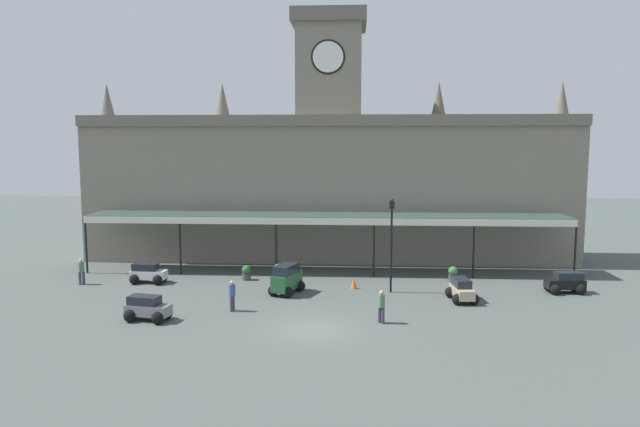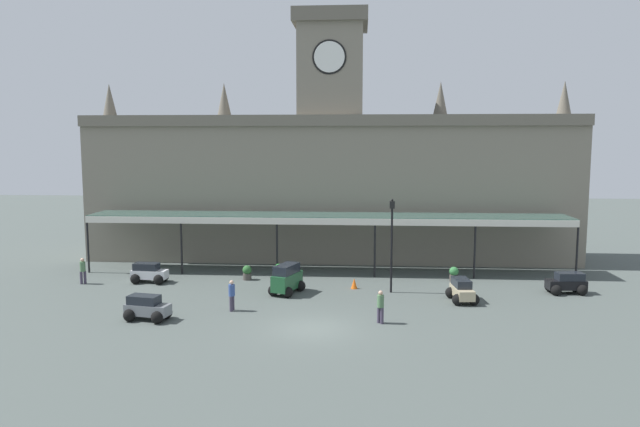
% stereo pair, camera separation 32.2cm
% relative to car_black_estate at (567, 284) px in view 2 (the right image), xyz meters
% --- Properties ---
extents(ground_plane, '(140.00, 140.00, 0.00)m').
position_rel_car_black_estate_xyz_m(ground_plane, '(-14.65, -7.76, -0.56)').
color(ground_plane, '#48514D').
extents(station_building, '(36.82, 6.51, 18.61)m').
position_rel_car_black_estate_xyz_m(station_building, '(-14.65, 10.38, 5.60)').
color(station_building, gray).
rests_on(station_building, ground).
extents(entrance_canopy, '(33.07, 3.26, 4.02)m').
position_rel_car_black_estate_xyz_m(entrance_canopy, '(-14.65, 4.90, 3.31)').
color(entrance_canopy, '#38564C').
rests_on(entrance_canopy, ground).
extents(car_black_estate, '(2.32, 1.67, 1.27)m').
position_rel_car_black_estate_xyz_m(car_black_estate, '(0.00, 0.00, 0.00)').
color(car_black_estate, black).
rests_on(car_black_estate, ground).
extents(car_white_estate, '(2.30, 1.63, 1.27)m').
position_rel_car_black_estate_xyz_m(car_white_estate, '(-25.89, 1.02, 0.00)').
color(car_white_estate, silver).
rests_on(car_white_estate, ground).
extents(car_grey_estate, '(2.37, 1.80, 1.27)m').
position_rel_car_black_estate_xyz_m(car_grey_estate, '(-23.11, -6.90, 0.00)').
color(car_grey_estate, slate).
rests_on(car_grey_estate, ground).
extents(car_green_van, '(2.11, 2.58, 1.77)m').
position_rel_car_black_estate_xyz_m(car_green_van, '(-16.68, -1.14, 0.24)').
color(car_green_van, '#1E512D').
rests_on(car_green_van, ground).
extents(car_beige_estate, '(1.69, 2.33, 1.27)m').
position_rel_car_black_estate_xyz_m(car_beige_estate, '(-6.55, -2.21, 0.00)').
color(car_beige_estate, tan).
rests_on(car_beige_estate, ground).
extents(pedestrian_near_entrance, '(0.34, 0.38, 1.67)m').
position_rel_car_black_estate_xyz_m(pedestrian_near_entrance, '(-19.17, -5.00, 0.34)').
color(pedestrian_near_entrance, '#3F384C').
rests_on(pedestrian_near_entrance, ground).
extents(pedestrian_crossing_forecourt, '(0.36, 0.34, 1.67)m').
position_rel_car_black_estate_xyz_m(pedestrian_crossing_forecourt, '(-29.96, 0.37, 0.34)').
color(pedestrian_crossing_forecourt, '#3F384C').
rests_on(pedestrian_crossing_forecourt, ground).
extents(pedestrian_beside_cars, '(0.34, 0.34, 1.67)m').
position_rel_car_black_estate_xyz_m(pedestrian_beside_cars, '(-11.30, -6.67, 0.34)').
color(pedestrian_beside_cars, '#3F384C').
rests_on(pedestrian_beside_cars, ground).
extents(victorian_lamppost, '(0.30, 0.30, 5.66)m').
position_rel_car_black_estate_xyz_m(victorian_lamppost, '(-10.46, -0.45, 2.90)').
color(victorian_lamppost, black).
rests_on(victorian_lamppost, ground).
extents(traffic_cone, '(0.40, 0.40, 0.65)m').
position_rel_car_black_estate_xyz_m(traffic_cone, '(-12.68, 0.31, -0.24)').
color(traffic_cone, orange).
rests_on(traffic_cone, ground).
extents(planter_by_canopy, '(0.60, 0.60, 0.96)m').
position_rel_car_black_estate_xyz_m(planter_by_canopy, '(-19.73, 2.22, -0.07)').
color(planter_by_canopy, '#47423D').
rests_on(planter_by_canopy, ground).
extents(planter_forecourt_centre, '(0.60, 0.60, 0.96)m').
position_rel_car_black_estate_xyz_m(planter_forecourt_centre, '(-17.72, 2.86, -0.07)').
color(planter_forecourt_centre, '#47423D').
rests_on(planter_forecourt_centre, ground).
extents(planter_near_kerb, '(0.60, 0.60, 0.96)m').
position_rel_car_black_estate_xyz_m(planter_near_kerb, '(-6.23, 2.72, -0.07)').
color(planter_near_kerb, '#47423D').
rests_on(planter_near_kerb, ground).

